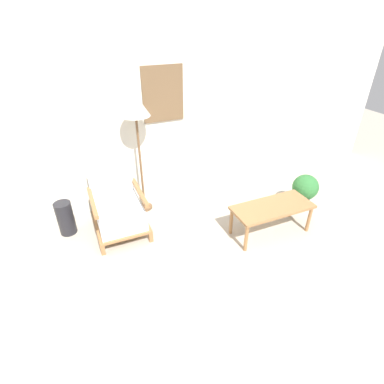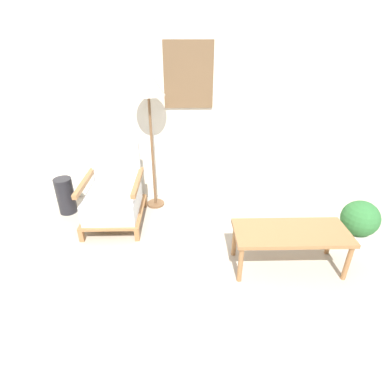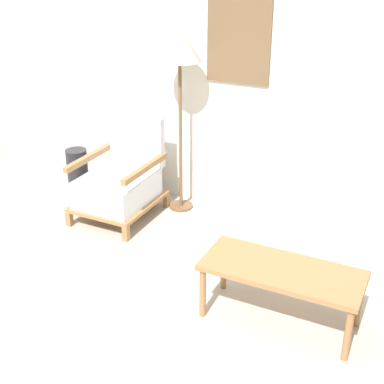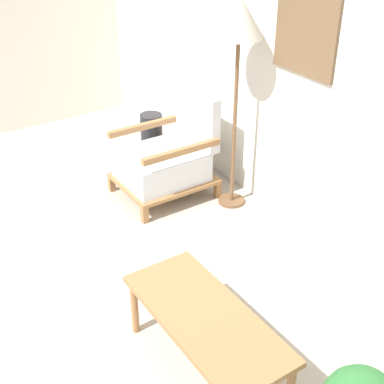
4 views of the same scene
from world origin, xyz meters
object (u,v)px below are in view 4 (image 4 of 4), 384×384
object	(u,v)px
floor_lamp	(239,27)
vase	(152,137)
coffee_table	(206,322)
armchair	(167,158)

from	to	relation	value
floor_lamp	vase	bearing A→B (deg)	-171.94
vase	coffee_table	bearing A→B (deg)	-23.30
floor_lamp	coffee_table	bearing A→B (deg)	-41.59
floor_lamp	vase	size ratio (longest dim) A/B	3.68
floor_lamp	armchair	bearing A→B (deg)	-139.73
armchair	floor_lamp	world-z (taller)	floor_lamp
coffee_table	vase	world-z (taller)	vase
armchair	floor_lamp	bearing A→B (deg)	40.27
coffee_table	vase	xyz separation A→B (m)	(-2.41, 1.04, -0.13)
armchair	coffee_table	size ratio (longest dim) A/B	0.84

